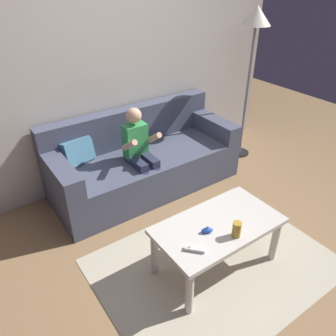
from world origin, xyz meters
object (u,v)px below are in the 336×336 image
Objects in this scene: coffee_table at (218,231)px; game_remote_white_near_edge at (195,249)px; soda_can at (237,229)px; floor_lamp at (255,29)px; nunchuk_blue at (207,230)px; person_seated_on_couch at (140,150)px; couch at (143,162)px.

game_remote_white_near_edge is (-0.32, -0.11, 0.08)m from coffee_table.
soda_can reaches higher than game_remote_white_near_edge.
floor_lamp is at bearing 36.00° from game_remote_white_near_edge.
nunchuk_blue is 0.21m from soda_can.
coffee_table is (-0.01, -1.16, -0.18)m from person_seated_on_couch.
couch is at bearing 78.81° from nunchuk_blue.
nunchuk_blue is at bearing -101.19° from couch.
nunchuk_blue reaches higher than coffee_table.
nunchuk_blue is 0.06× the size of floor_lamp.
coffee_table is 9.81× the size of nunchuk_blue.
nunchuk_blue is at bearing -96.77° from person_seated_on_couch.
game_remote_white_near_edge is 2.55m from floor_lamp.
floor_lamp is (1.53, 1.41, 1.03)m from soda_can.
nunchuk_blue is (-0.27, -1.36, 0.16)m from couch.
person_seated_on_couch is 1.32m from game_remote_white_near_edge.
floor_lamp is (1.87, 1.36, 1.08)m from game_remote_white_near_edge.
soda_can is at bearing -9.57° from game_remote_white_near_edge.
person_seated_on_couch is at bearing 89.58° from coffee_table.
coffee_table is 0.56× the size of floor_lamp.
couch reaches higher than nunchuk_blue.
person_seated_on_couch is 1.18m from coffee_table.
soda_can is at bearing -137.30° from floor_lamp.
coffee_table is at bearing -90.42° from person_seated_on_couch.
coffee_table is 0.16m from nunchuk_blue.
soda_can is at bearing -94.66° from couch.
game_remote_white_near_edge is at bearing -144.00° from floor_lamp.
soda_can is 2.32m from floor_lamp.
game_remote_white_near_edge is (-0.33, -1.27, -0.10)m from person_seated_on_couch.
person_seated_on_couch reaches higher than coffee_table.
coffee_table is 0.35m from game_remote_white_near_edge.
soda_can is (0.01, -0.17, 0.13)m from coffee_table.
floor_lamp is (1.54, 0.08, 0.97)m from person_seated_on_couch.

